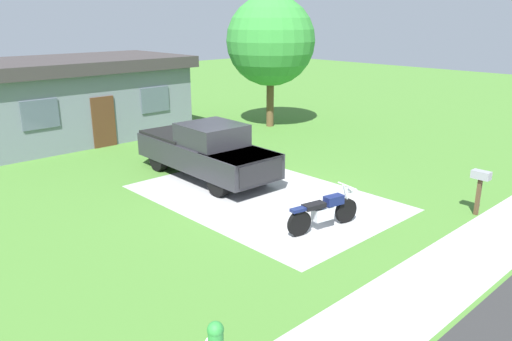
% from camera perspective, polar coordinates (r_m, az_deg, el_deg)
% --- Properties ---
extents(ground_plane, '(80.00, 80.00, 0.00)m').
position_cam_1_polar(ground_plane, '(15.03, 0.86, -3.11)').
color(ground_plane, '#46782E').
extents(driveway_pad, '(5.22, 7.74, 0.01)m').
position_cam_1_polar(driveway_pad, '(15.03, 0.86, -3.09)').
color(driveway_pad, '#A1A1A1').
rests_on(driveway_pad, ground).
extents(sidewalk_strip, '(36.00, 1.80, 0.01)m').
position_cam_1_polar(sidewalk_strip, '(11.86, 21.83, -10.25)').
color(sidewalk_strip, '#A9A9A4').
rests_on(sidewalk_strip, ground).
extents(motorcycle, '(2.19, 0.78, 1.09)m').
position_cam_1_polar(motorcycle, '(12.83, 7.82, -4.68)').
color(motorcycle, black).
rests_on(motorcycle, ground).
extents(pickup_truck, '(2.18, 5.69, 1.90)m').
position_cam_1_polar(pickup_truck, '(16.79, -5.94, 2.41)').
color(pickup_truck, black).
rests_on(pickup_truck, ground).
extents(mailbox, '(0.26, 0.48, 1.26)m').
position_cam_1_polar(mailbox, '(14.74, 24.37, -1.10)').
color(mailbox, '#4C3823').
rests_on(mailbox, ground).
extents(shade_tree, '(4.23, 4.23, 6.23)m').
position_cam_1_polar(shade_tree, '(24.34, 1.69, 14.63)').
color(shade_tree, brown).
rests_on(shade_tree, ground).
extents(neighbor_house, '(9.60, 5.60, 3.50)m').
position_cam_1_polar(neighbor_house, '(23.72, -20.03, 7.91)').
color(neighbor_house, slate).
rests_on(neighbor_house, ground).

